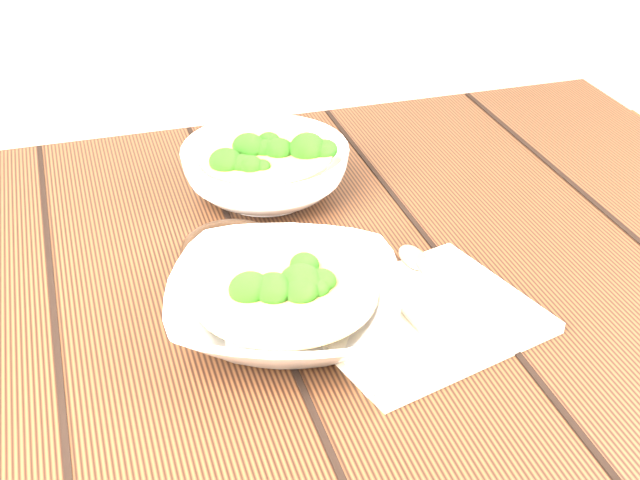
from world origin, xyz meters
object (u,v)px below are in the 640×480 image
Objects in this scene: table at (278,370)px; soup_bowl_back at (265,169)px; soup_bowl_front at (285,303)px; napkin at (421,318)px; trivet at (231,250)px.

soup_bowl_back reaches higher than table.
table is 0.17m from soup_bowl_front.
napkin is at bearing -74.94° from soup_bowl_back.
trivet is at bearing 126.36° from table.
trivet is (-0.02, 0.13, -0.02)m from soup_bowl_front.
soup_bowl_back is 1.21× the size of napkin.
table is 0.20m from napkin.
soup_bowl_front reaches higher than table.
soup_bowl_back is at bearing 61.52° from trivet.
soup_bowl_back is at bearing 89.79° from napkin.
napkin is (0.11, -0.11, 0.13)m from table.
napkin is (0.08, -0.29, -0.03)m from soup_bowl_back.
soup_bowl_front is at bearing -97.94° from table.
soup_bowl_front is 0.27m from soup_bowl_back.
soup_bowl_back is 2.36× the size of trivet.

